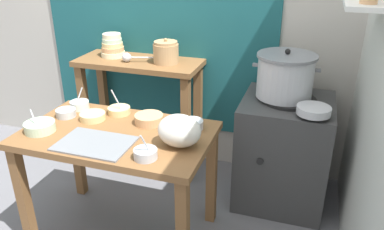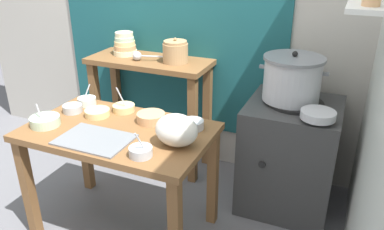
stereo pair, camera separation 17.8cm
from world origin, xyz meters
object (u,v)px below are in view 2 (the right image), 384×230
(prep_bowl_3, at_px, (72,108))
(prep_bowl_7, at_px, (87,101))
(prep_bowl_4, at_px, (45,121))
(prep_table, at_px, (119,145))
(bowl_stack_enamel, at_px, (125,45))
(wide_pan, at_px, (318,115))
(clay_pot, at_px, (175,52))
(ladle, at_px, (138,56))
(prep_bowl_6, at_px, (192,124))
(steamer_pot, at_px, (292,78))
(back_shelf_table, at_px, (150,86))
(prep_bowl_2, at_px, (124,107))
(serving_tray, at_px, (95,139))
(stove_block, at_px, (289,155))
(prep_bowl_1, at_px, (151,117))
(prep_bowl_5, at_px, (141,151))
(prep_bowl_0, at_px, (97,112))
(plastic_bag, at_px, (176,130))

(prep_bowl_3, xyz_separation_m, prep_bowl_7, (0.01, 0.14, 0.00))
(prep_bowl_4, bearing_deg, prep_table, 16.96)
(bowl_stack_enamel, height_order, wide_pan, bowl_stack_enamel)
(clay_pot, bearing_deg, ladle, -167.32)
(wide_pan, height_order, prep_bowl_6, wide_pan)
(steamer_pot, height_order, prep_bowl_7, steamer_pot)
(prep_table, height_order, bowl_stack_enamel, bowl_stack_enamel)
(back_shelf_table, distance_m, prep_bowl_2, 0.60)
(back_shelf_table, xyz_separation_m, ladle, (-0.05, -0.06, 0.26))
(prep_bowl_6, bearing_deg, back_shelf_table, 134.88)
(serving_tray, bearing_deg, stove_block, 42.20)
(steamer_pot, distance_m, clay_pot, 0.89)
(prep_bowl_1, distance_m, prep_bowl_4, 0.63)
(ladle, height_order, prep_bowl_5, ladle)
(clay_pot, relative_size, prep_bowl_5, 1.27)
(clay_pot, bearing_deg, bowl_stack_enamel, 175.10)
(prep_bowl_0, bearing_deg, prep_bowl_4, -130.26)
(stove_block, bearing_deg, prep_bowl_2, -156.11)
(prep_bowl_4, bearing_deg, clay_pot, 66.46)
(clay_pot, height_order, plastic_bag, clay_pot)
(prep_bowl_4, bearing_deg, prep_bowl_1, 27.93)
(prep_bowl_1, distance_m, prep_bowl_3, 0.54)
(prep_bowl_1, distance_m, prep_bowl_2, 0.25)
(clay_pot, distance_m, plastic_bag, 0.97)
(ladle, xyz_separation_m, prep_bowl_5, (0.57, -0.97, -0.19))
(ladle, xyz_separation_m, serving_tray, (0.25, -0.93, -0.21))
(prep_bowl_7, bearing_deg, clay_pot, 56.91)
(bowl_stack_enamel, xyz_separation_m, prep_bowl_2, (0.36, -0.62, -0.24))
(steamer_pot, distance_m, bowl_stack_enamel, 1.35)
(back_shelf_table, distance_m, prep_bowl_5, 1.16)
(serving_tray, height_order, prep_bowl_7, prep_bowl_7)
(back_shelf_table, relative_size, steamer_pot, 2.21)
(prep_bowl_5, bearing_deg, back_shelf_table, 116.62)
(prep_bowl_2, height_order, prep_bowl_6, prep_bowl_2)
(prep_table, xyz_separation_m, prep_bowl_6, (0.40, 0.18, 0.14))
(bowl_stack_enamel, xyz_separation_m, prep_bowl_4, (0.05, -0.99, -0.23))
(prep_bowl_3, relative_size, prep_bowl_5, 0.83)
(plastic_bag, xyz_separation_m, prep_bowl_5, (-0.12, -0.18, -0.06))
(clay_pot, bearing_deg, prep_bowl_1, -77.72)
(stove_block, height_order, wide_pan, wide_pan)
(steamer_pot, height_order, prep_bowl_5, steamer_pot)
(bowl_stack_enamel, bearing_deg, plastic_bag, -45.79)
(ladle, xyz_separation_m, prep_bowl_7, (-0.10, -0.52, -0.19))
(clay_pot, bearing_deg, stove_block, -8.06)
(back_shelf_table, height_order, prep_bowl_7, back_shelf_table)
(plastic_bag, relative_size, prep_bowl_6, 1.77)
(steamer_pot, bearing_deg, prep_bowl_1, -143.56)
(prep_bowl_5, bearing_deg, stove_block, 55.42)
(bowl_stack_enamel, bearing_deg, prep_table, -61.17)
(prep_bowl_6, xyz_separation_m, prep_bowl_7, (-0.79, 0.05, 0.00))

